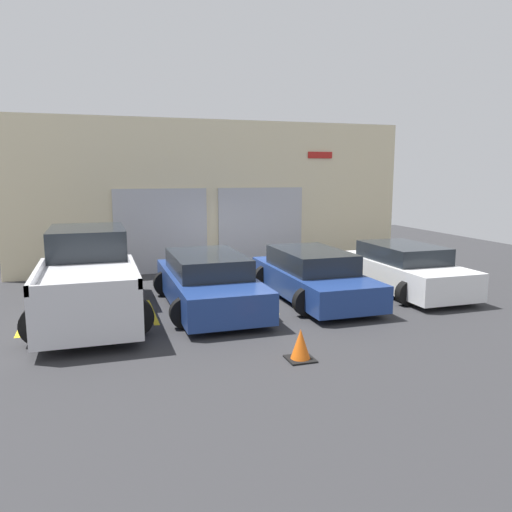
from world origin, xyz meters
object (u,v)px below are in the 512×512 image
at_px(sedan_white, 404,269).
at_px(sedan_side, 312,276).
at_px(van_right, 208,282).
at_px(pickup_truck, 88,276).
at_px(traffic_cone, 301,346).

distance_m(sedan_white, sedan_side, 2.71).
bearing_deg(sedan_side, van_right, -179.95).
xyz_separation_m(pickup_truck, sedan_white, (8.14, -0.29, -0.26)).
relative_size(van_right, traffic_cone, 8.61).
height_order(pickup_truck, sedan_white, pickup_truck).
xyz_separation_m(sedan_side, van_right, (-2.71, -0.00, 0.02)).
relative_size(pickup_truck, traffic_cone, 9.75).
bearing_deg(sedan_white, traffic_cone, -140.22).
bearing_deg(sedan_side, traffic_cone, -116.63).
bearing_deg(pickup_truck, sedan_white, -2.05).
bearing_deg(sedan_side, pickup_truck, 177.00).
height_order(sedan_side, van_right, van_right).
distance_m(sedan_side, van_right, 2.71).
bearing_deg(sedan_white, sedan_side, 179.85).
distance_m(sedan_white, traffic_cone, 6.08).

